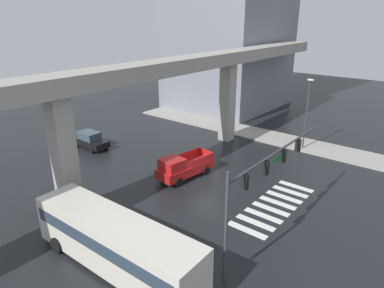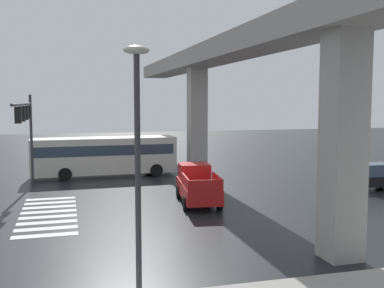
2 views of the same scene
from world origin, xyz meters
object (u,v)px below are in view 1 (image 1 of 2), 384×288
object	(u,v)px
sedan_black	(90,140)
traffic_signal_mast	(264,175)
pickup_truck	(183,167)
city_bus	(115,241)
street_lamp_near_corner	(307,106)

from	to	relation	value
sedan_black	traffic_signal_mast	world-z (taller)	traffic_signal_mast
sedan_black	traffic_signal_mast	xyz separation A→B (m)	(-3.46, -21.46, 3.82)
pickup_truck	city_bus	xyz separation A→B (m)	(-10.61, -4.37, 0.73)
pickup_truck	street_lamp_near_corner	distance (m)	14.27
city_bus	street_lamp_near_corner	distance (m)	23.58
pickup_truck	city_bus	bearing A→B (deg)	-157.63
street_lamp_near_corner	sedan_black	bearing A→B (deg)	127.80
pickup_truck	sedan_black	xyz separation A→B (m)	(-0.64, 12.02, -0.14)
pickup_truck	street_lamp_near_corner	xyz separation A→B (m)	(12.78, -5.27, 3.57)
pickup_truck	traffic_signal_mast	distance (m)	10.93
sedan_black	street_lamp_near_corner	bearing A→B (deg)	-52.20
city_bus	pickup_truck	bearing A→B (deg)	22.37
traffic_signal_mast	sedan_black	bearing A→B (deg)	80.84
sedan_black	traffic_signal_mast	distance (m)	22.07
sedan_black	street_lamp_near_corner	world-z (taller)	street_lamp_near_corner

